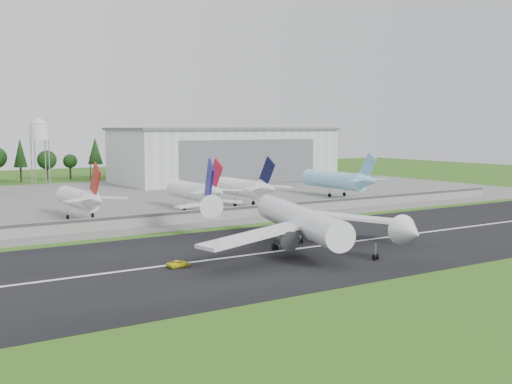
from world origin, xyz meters
TOP-DOWN VIEW (x-y plane):
  - ground at (0.00, 0.00)m, footprint 600.00×600.00m
  - runway at (0.00, 10.00)m, footprint 320.00×60.00m
  - runway_centerline at (0.00, 10.00)m, footprint 220.00×1.00m
  - apron at (0.00, 120.00)m, footprint 320.00×150.00m
  - blast_fence at (0.00, 54.99)m, footprint 240.00×0.61m
  - hangar_east at (75.00, 164.92)m, footprint 102.00×47.00m
  - water_tower at (-5.00, 185.00)m, footprint 8.40×8.40m
  - utility_poles at (0.00, 200.00)m, footprint 230.00×3.00m
  - treeline at (0.00, 215.00)m, footprint 320.00×16.00m
  - main_airliner at (3.00, 9.58)m, footprint 54.63×57.97m
  - ground_vehicle at (-26.30, 7.67)m, footprint 4.67×2.58m
  - parked_jet_red_a at (-22.04, 76.53)m, footprint 7.36×31.29m
  - parked_jet_red_b at (13.61, 76.55)m, footprint 7.36×31.29m
  - parked_jet_navy at (31.62, 76.56)m, footprint 7.36×31.29m
  - parked_jet_skyblue at (74.77, 81.60)m, footprint 7.36×37.29m

SIDE VIEW (x-z plane):
  - ground at x=0.00m, z-range 0.00..0.00m
  - utility_poles at x=0.00m, z-range -6.00..6.00m
  - treeline at x=0.00m, z-range -11.00..11.00m
  - runway at x=0.00m, z-range 0.00..0.10m
  - apron at x=0.00m, z-range 0.00..0.10m
  - runway_centerline at x=0.00m, z-range 0.10..0.12m
  - ground_vehicle at x=-26.30m, z-range 0.10..1.34m
  - blast_fence at x=0.00m, z-range 0.06..3.56m
  - main_airliner at x=3.00m, z-range -4.19..13.98m
  - parked_jet_red_a at x=-22.04m, z-range -2.26..14.19m
  - parked_jet_red_b at x=13.61m, z-range -2.21..14.38m
  - parked_jet_navy at x=31.62m, z-range -2.18..14.48m
  - parked_jet_skyblue at x=74.77m, z-range -2.10..14.85m
  - hangar_east at x=75.00m, z-range 0.03..25.23m
  - water_tower at x=-5.00m, z-range 9.85..39.25m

